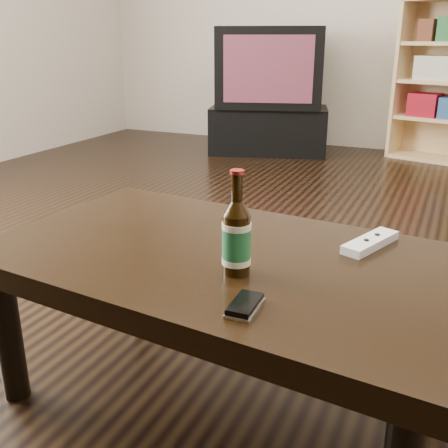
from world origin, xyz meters
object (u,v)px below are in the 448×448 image
at_px(tv_stand, 268,130).
at_px(beer_bottle, 237,238).
at_px(tv, 270,68).
at_px(bookshelf, 441,78).
at_px(coffee_table, 223,273).
at_px(remote, 370,242).
at_px(phone, 245,305).

relative_size(tv_stand, beer_bottle, 4.11).
xyz_separation_m(tv, bookshelf, (1.31, 0.30, -0.07)).
relative_size(tv_stand, tv, 1.01).
xyz_separation_m(tv_stand, beer_bottle, (1.08, -3.26, 0.33)).
relative_size(coffee_table, beer_bottle, 5.24).
distance_m(tv_stand, remote, 3.27).
height_order(coffee_table, remote, remote).
bearing_deg(coffee_table, tv, 107.62).
distance_m(tv_stand, tv, 0.51).
height_order(tv_stand, coffee_table, coffee_table).
distance_m(beer_bottle, phone, 0.18).
bearing_deg(phone, coffee_table, 120.42).
xyz_separation_m(beer_bottle, phone, (0.08, -0.15, -0.07)).
distance_m(beer_bottle, remote, 0.38).
xyz_separation_m(coffee_table, remote, (0.32, 0.18, 0.07)).
bearing_deg(phone, tv, 106.62).
height_order(tv, phone, tv).
bearing_deg(remote, phone, -90.63).
relative_size(bookshelf, phone, 12.23).
relative_size(tv, bookshelf, 0.78).
bearing_deg(remote, coffee_table, -129.98).
bearing_deg(remote, beer_bottle, -110.59).
height_order(tv, bookshelf, bookshelf).
xyz_separation_m(bookshelf, remote, (0.02, -3.28, -0.19)).
height_order(beer_bottle, phone, beer_bottle).
height_order(tv, coffee_table, tv).
relative_size(tv_stand, bookshelf, 0.79).
bearing_deg(tv_stand, phone, -87.57).
bearing_deg(bookshelf, coffee_table, -79.48).
relative_size(bookshelf, remote, 6.12).
xyz_separation_m(bookshelf, beer_bottle, (-0.23, -3.56, -0.12)).
bearing_deg(tv_stand, bookshelf, -3.34).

